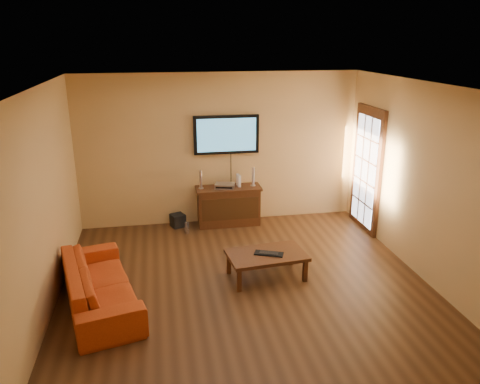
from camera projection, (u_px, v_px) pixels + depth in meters
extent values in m
plane|color=#3B2210|center=(246.00, 286.00, 6.44)|extent=(5.00, 5.00, 0.00)
plane|color=tan|center=(220.00, 149.00, 8.35)|extent=(5.00, 0.00, 5.00)
plane|color=tan|center=(42.00, 205.00, 5.59)|extent=(0.00, 5.00, 5.00)
plane|color=tan|center=(425.00, 183.00, 6.44)|extent=(0.00, 5.00, 5.00)
plane|color=white|center=(247.00, 86.00, 5.59)|extent=(5.00, 5.00, 0.00)
cube|color=#3B1D0D|center=(367.00, 171.00, 8.11)|extent=(0.06, 1.02, 2.22)
cube|color=white|center=(365.00, 171.00, 8.11)|extent=(0.01, 0.79, 1.89)
cube|color=#3B1D0D|center=(229.00, 207.00, 8.48)|extent=(1.10, 0.41, 0.66)
cube|color=black|center=(230.00, 209.00, 8.27)|extent=(1.01, 0.02, 0.40)
cube|color=#3B1D0D|center=(228.00, 188.00, 8.37)|extent=(1.17, 0.45, 0.04)
cube|color=black|center=(226.00, 135.00, 8.24)|extent=(1.16, 0.07, 0.69)
cube|color=teal|center=(227.00, 135.00, 8.20)|extent=(1.05, 0.01, 0.58)
cube|color=#3B1D0D|center=(267.00, 255.00, 6.57)|extent=(1.14, 0.76, 0.05)
cube|color=#3B1D0D|center=(239.00, 280.00, 6.26)|extent=(0.06, 0.06, 0.32)
cube|color=#3B1D0D|center=(305.00, 271.00, 6.52)|extent=(0.06, 0.06, 0.32)
cube|color=#3B1D0D|center=(229.00, 263.00, 6.74)|extent=(0.06, 0.06, 0.32)
cube|color=#3B1D0D|center=(291.00, 255.00, 7.00)|extent=(0.06, 0.06, 0.32)
imported|color=#B83F14|center=(99.00, 277.00, 5.88)|extent=(1.03, 2.05, 0.77)
cylinder|color=silver|center=(201.00, 188.00, 8.29)|extent=(0.09, 0.09, 0.01)
cylinder|color=silver|center=(201.00, 179.00, 8.24)|extent=(0.05, 0.05, 0.31)
cylinder|color=silver|center=(253.00, 185.00, 8.44)|extent=(0.09, 0.09, 0.01)
cylinder|color=silver|center=(253.00, 176.00, 8.39)|extent=(0.05, 0.05, 0.33)
cube|color=silver|center=(225.00, 186.00, 8.32)|extent=(0.39, 0.33, 0.08)
cube|color=white|center=(239.00, 180.00, 8.39)|extent=(0.06, 0.16, 0.21)
cube|color=black|center=(178.00, 220.00, 8.43)|extent=(0.30, 0.30, 0.23)
cylinder|color=white|center=(187.00, 228.00, 8.14)|extent=(0.08, 0.08, 0.20)
sphere|color=white|center=(187.00, 222.00, 8.10)|extent=(0.04, 0.04, 0.04)
cube|color=black|center=(269.00, 254.00, 6.54)|extent=(0.43, 0.29, 0.02)
cube|color=black|center=(269.00, 253.00, 6.53)|extent=(0.28, 0.20, 0.01)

